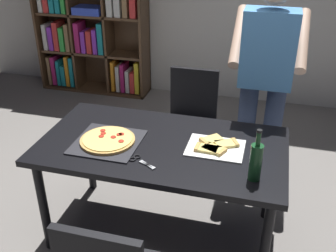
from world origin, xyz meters
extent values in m
plane|color=gray|center=(0.00, 0.00, 0.00)|extent=(12.00, 12.00, 0.00)
cube|color=black|center=(0.00, 0.00, 0.73)|extent=(1.60, 0.87, 0.04)
cylinder|color=black|center=(-0.72, -0.36, 0.35)|extent=(0.06, 0.06, 0.71)
cylinder|color=black|center=(0.72, -0.36, 0.35)|extent=(0.06, 0.06, 0.71)
cylinder|color=black|center=(-0.72, 0.36, 0.35)|extent=(0.06, 0.06, 0.71)
cylinder|color=black|center=(0.72, 0.36, 0.35)|extent=(0.06, 0.06, 0.71)
cube|color=black|center=(0.00, 0.84, 0.43)|extent=(0.42, 0.42, 0.04)
cube|color=black|center=(0.00, 1.03, 0.68)|extent=(0.42, 0.04, 0.45)
cylinder|color=black|center=(-0.18, 0.66, 0.21)|extent=(0.04, 0.04, 0.41)
cylinder|color=black|center=(0.18, 0.66, 0.21)|extent=(0.04, 0.04, 0.41)
cylinder|color=black|center=(-0.18, 1.02, 0.21)|extent=(0.04, 0.04, 0.41)
cylinder|color=black|center=(0.18, 1.02, 0.21)|extent=(0.04, 0.04, 0.41)
cube|color=#513823|center=(-2.26, 2.35, 0.97)|extent=(0.03, 0.35, 1.95)
cube|color=#513823|center=(-0.89, 2.35, 0.97)|extent=(0.03, 0.35, 1.95)
cube|color=#513823|center=(-1.57, 2.35, 0.01)|extent=(1.40, 0.35, 0.03)
cube|color=#513823|center=(-1.57, 2.51, 0.97)|extent=(1.40, 0.03, 1.95)
cube|color=#513823|center=(-1.57, 2.35, 0.50)|extent=(1.34, 0.29, 0.03)
cube|color=#513823|center=(-1.57, 2.35, 0.97)|extent=(1.34, 0.29, 0.03)
cube|color=#513823|center=(-1.80, 2.35, 0.97)|extent=(0.03, 0.29, 1.89)
cube|color=#513823|center=(-1.35, 2.35, 0.97)|extent=(0.03, 0.29, 1.89)
cube|color=olive|center=(-2.18, 2.33, 0.23)|extent=(0.04, 0.22, 0.37)
cube|color=#B21E66|center=(-2.12, 2.33, 0.23)|extent=(0.05, 0.22, 0.38)
cube|color=teal|center=(-2.05, 2.33, 0.21)|extent=(0.04, 0.22, 0.33)
cube|color=teal|center=(-1.99, 2.33, 0.18)|extent=(0.06, 0.22, 0.27)
cube|color=orange|center=(-1.92, 2.33, 0.24)|extent=(0.05, 0.22, 0.40)
cube|color=teal|center=(-1.86, 2.33, 0.24)|extent=(0.05, 0.22, 0.39)
cube|color=orange|center=(-1.29, 2.33, 0.24)|extent=(0.04, 0.22, 0.39)
cube|color=silver|center=(-1.22, 2.33, 0.21)|extent=(0.04, 0.22, 0.34)
cube|color=#B21E66|center=(-1.16, 2.33, 0.23)|extent=(0.05, 0.22, 0.37)
cube|color=silver|center=(-1.10, 2.33, 0.19)|extent=(0.05, 0.22, 0.29)
cube|color=red|center=(-1.03, 2.33, 0.18)|extent=(0.06, 0.22, 0.27)
cube|color=yellow|center=(-0.97, 2.33, 0.25)|extent=(0.06, 0.22, 0.40)
cube|color=silver|center=(-2.18, 2.33, 0.68)|extent=(0.05, 0.22, 0.32)
cube|color=purple|center=(-2.10, 2.33, 0.67)|extent=(0.06, 0.22, 0.30)
cube|color=red|center=(-2.02, 2.33, 0.70)|extent=(0.06, 0.22, 0.36)
cube|color=green|center=(-1.94, 2.33, 0.67)|extent=(0.06, 0.22, 0.30)
cube|color=olive|center=(-1.87, 2.33, 0.69)|extent=(0.05, 0.22, 0.34)
cube|color=#B21E66|center=(-1.73, 2.33, 0.70)|extent=(0.06, 0.22, 0.37)
cube|color=purple|center=(-1.65, 2.33, 0.65)|extent=(0.05, 0.22, 0.27)
cube|color=red|center=(-1.57, 2.33, 0.66)|extent=(0.06, 0.22, 0.28)
cube|color=purple|center=(-1.50, 2.33, 0.67)|extent=(0.05, 0.22, 0.30)
cube|color=teal|center=(-1.42, 2.33, 0.71)|extent=(0.06, 0.22, 0.38)
cube|color=blue|center=(-1.57, 2.33, 1.03)|extent=(0.35, 0.25, 0.09)
cube|color=silver|center=(-1.18, 2.33, 1.15)|extent=(0.07, 0.22, 0.32)
cube|color=olive|center=(-1.08, 2.33, 1.18)|extent=(0.06, 0.22, 0.38)
cube|color=red|center=(-0.98, 2.33, 1.16)|extent=(0.07, 0.22, 0.35)
cylinder|color=#38476B|center=(0.69, 0.69, 0.47)|extent=(0.14, 0.14, 0.95)
cylinder|color=#38476B|center=(0.49, 0.69, 0.47)|extent=(0.14, 0.14, 0.95)
cube|color=#4C8CD1|center=(0.59, 0.69, 1.23)|extent=(0.38, 0.22, 0.55)
cylinder|color=#E0B293|center=(0.82, 0.87, 1.25)|extent=(0.09, 0.50, 0.39)
cylinder|color=#E0B293|center=(0.36, 0.87, 1.25)|extent=(0.09, 0.50, 0.39)
cube|color=#2D2D33|center=(-0.34, -0.09, 0.76)|extent=(0.42, 0.42, 0.01)
cylinder|color=tan|center=(-0.34, -0.09, 0.77)|extent=(0.36, 0.36, 0.02)
cylinder|color=#EACC6B|center=(-0.34, -0.09, 0.78)|extent=(0.32, 0.32, 0.01)
cylinder|color=#B22819|center=(-0.39, -0.07, 0.79)|extent=(0.04, 0.04, 0.00)
cylinder|color=#B22819|center=(-0.39, -0.04, 0.79)|extent=(0.04, 0.04, 0.00)
cylinder|color=#B22819|center=(-0.31, -0.06, 0.79)|extent=(0.04, 0.04, 0.00)
cylinder|color=#B22819|center=(-0.27, -0.01, 0.79)|extent=(0.04, 0.04, 0.00)
cylinder|color=#B22819|center=(-0.29, -0.02, 0.79)|extent=(0.04, 0.04, 0.00)
cylinder|color=#B22819|center=(-0.41, 0.00, 0.79)|extent=(0.04, 0.04, 0.00)
cylinder|color=#B22819|center=(-0.24, -0.10, 0.79)|extent=(0.04, 0.04, 0.00)
cube|color=white|center=(0.35, 0.02, 0.76)|extent=(0.36, 0.28, 0.01)
cube|color=#EACC6B|center=(0.34, -0.01, 0.77)|extent=(0.16, 0.14, 0.02)
cube|color=tan|center=(0.40, -0.04, 0.77)|extent=(0.06, 0.09, 0.02)
cube|color=#EACC6B|center=(0.41, 0.07, 0.77)|extent=(0.17, 0.15, 0.02)
cube|color=tan|center=(0.46, 0.10, 0.77)|extent=(0.06, 0.09, 0.02)
cube|color=#EACC6B|center=(0.31, 0.10, 0.77)|extent=(0.16, 0.16, 0.02)
cube|color=tan|center=(0.27, 0.06, 0.77)|extent=(0.08, 0.08, 0.02)
cube|color=#EACC6B|center=(0.30, -0.02, 0.77)|extent=(0.14, 0.10, 0.02)
cube|color=tan|center=(0.24, -0.02, 0.77)|extent=(0.03, 0.09, 0.02)
cylinder|color=#194723|center=(0.61, -0.24, 0.86)|extent=(0.07, 0.07, 0.22)
cylinder|color=#194723|center=(0.61, -0.24, 1.01)|extent=(0.03, 0.03, 0.08)
cylinder|color=black|center=(0.61, -0.24, 1.06)|extent=(0.03, 0.03, 0.02)
cube|color=silver|center=(-0.01, -0.27, 0.76)|extent=(0.12, 0.05, 0.01)
cube|color=silver|center=(-0.01, -0.27, 0.76)|extent=(0.11, 0.08, 0.01)
torus|color=black|center=(-0.10, -0.20, 0.76)|extent=(0.06, 0.06, 0.01)
torus|color=black|center=(-0.12, -0.24, 0.76)|extent=(0.06, 0.06, 0.01)
camera|label=1|loc=(0.62, -2.15, 2.08)|focal=42.71mm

